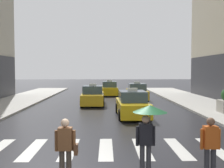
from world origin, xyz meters
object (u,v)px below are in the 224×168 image
(pedestrian_with_umbrella, at_px, (148,120))
(pedestrian_plain_coat, at_px, (210,144))
(taxi_third, at_px, (137,92))
(pedestrian_with_handbag, at_px, (66,146))
(taxi_second, at_px, (93,96))
(taxi_fourth, at_px, (109,89))
(taxi_lead, at_px, (132,105))

(pedestrian_with_umbrella, relative_size, pedestrian_plain_coat, 1.18)
(taxi_third, distance_m, pedestrian_with_handbag, 19.72)
(taxi_second, bearing_deg, pedestrian_with_umbrella, -81.25)
(taxi_fourth, height_order, pedestrian_with_umbrella, pedestrian_with_umbrella)
(taxi_second, height_order, taxi_third, same)
(taxi_second, distance_m, pedestrian_plain_coat, 15.90)
(taxi_fourth, height_order, pedestrian_with_handbag, taxi_fourth)
(taxi_fourth, xyz_separation_m, pedestrian_plain_coat, (2.42, -23.96, 0.21))
(pedestrian_plain_coat, bearing_deg, taxi_lead, 96.78)
(pedestrian_with_handbag, bearing_deg, pedestrian_with_umbrella, 11.33)
(taxi_lead, distance_m, taxi_third, 9.65)
(taxi_fourth, bearing_deg, pedestrian_with_handbag, -93.43)
(taxi_fourth, bearing_deg, pedestrian_with_umbrella, -88.05)
(taxi_lead, bearing_deg, taxi_third, 81.65)
(taxi_lead, bearing_deg, pedestrian_with_handbag, -105.55)
(taxi_lead, xyz_separation_m, pedestrian_with_handbag, (-2.71, -9.74, 0.21))
(taxi_second, bearing_deg, pedestrian_plain_coat, -75.70)
(taxi_fourth, distance_m, pedestrian_with_handbag, 24.08)
(taxi_second, bearing_deg, taxi_third, 42.22)
(pedestrian_plain_coat, bearing_deg, taxi_fourth, 95.76)
(taxi_second, distance_m, taxi_third, 5.65)
(pedestrian_with_handbag, bearing_deg, taxi_lead, 74.45)
(taxi_fourth, height_order, pedestrian_plain_coat, taxi_fourth)
(taxi_second, xyz_separation_m, taxi_fourth, (1.51, 8.55, 0.00))
(taxi_third, xyz_separation_m, pedestrian_plain_coat, (-0.25, -19.20, 0.21))
(pedestrian_plain_coat, bearing_deg, taxi_third, 89.24)
(taxi_second, xyz_separation_m, taxi_third, (4.18, 3.80, 0.00))
(taxi_lead, height_order, taxi_third, same)
(taxi_third, relative_size, pedestrian_plain_coat, 2.76)
(taxi_fourth, relative_size, pedestrian_with_umbrella, 2.35)
(taxi_second, bearing_deg, taxi_fourth, 79.97)
(taxi_second, height_order, pedestrian_plain_coat, taxi_second)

